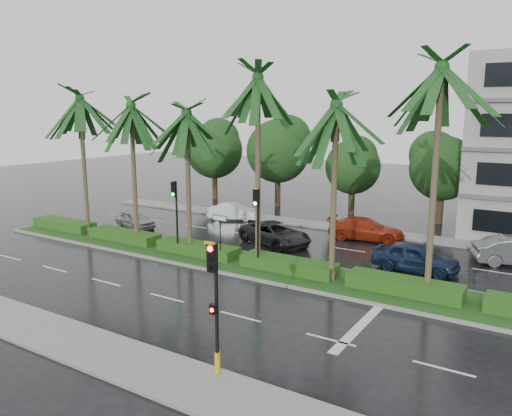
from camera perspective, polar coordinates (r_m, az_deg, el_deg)
The scene contains 17 objects.
ground at distance 26.97m, azimuth -2.96°, elevation -6.98°, with size 120.00×120.00×0.00m, color black.
near_sidewalk at distance 20.04m, azimuth -20.42°, elevation -14.00°, with size 40.00×2.40×0.12m, color gray.
far_sidewalk at distance 37.08m, azimuth 7.71°, elevation -2.01°, with size 40.00×2.00×0.12m, color gray.
median at distance 27.73m, azimuth -1.78°, elevation -6.30°, with size 36.00×4.00×0.15m.
hedge at distance 27.63m, azimuth -1.78°, elevation -5.56°, with size 35.20×1.40×0.60m.
lane_markings at distance 25.08m, azimuth 2.23°, elevation -8.35°, with size 34.00×13.06×0.01m.
palm_row at distance 27.23m, azimuth -4.08°, elevation 11.29°, with size 26.30×4.20×10.77m.
signal_near at distance 15.65m, azimuth -4.73°, elevation -10.75°, with size 0.34×0.45×4.36m.
signal_median_left at distance 28.87m, azimuth -9.20°, elevation 0.22°, with size 0.34×0.42×4.36m.
signal_median_right at distance 25.64m, azimuth 0.10°, elevation -0.97°, with size 0.34×0.42×4.36m.
street_sign at distance 27.35m, azimuth -4.15°, elevation -2.13°, with size 0.95×0.09×2.60m.
bg_trees at distance 42.42m, azimuth 7.97°, elevation 5.97°, with size 32.85×5.61×8.10m.
car_silver at distance 37.32m, azimuth -13.67°, elevation -1.26°, with size 3.63×1.46×1.24m, color #95979C.
car_white at distance 39.00m, azimuth -2.63°, elevation -0.42°, with size 3.88×1.35×1.28m, color silver.
car_darkgrey at distance 31.67m, azimuth 2.19°, elevation -2.94°, with size 5.09×2.35×1.41m, color black.
car_red at distance 33.59m, azimuth 12.48°, elevation -2.37°, with size 4.95×2.01×1.44m, color maroon.
car_blue at distance 27.67m, azimuth 17.77°, elevation -5.40°, with size 4.45×1.79×1.52m, color #172645.
Camera 1 is at (14.75, -21.01, 8.25)m, focal length 35.00 mm.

